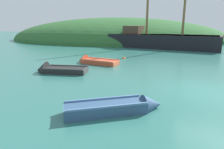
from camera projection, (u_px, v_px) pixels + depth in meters
The scene contains 7 objects.
ground_plane at pixel (205, 91), 9.82m from camera, with size 120.00×120.00×0.00m, color #2D6B60.
shore_hill at pixel (116, 40), 38.95m from camera, with size 40.48×23.89×8.34m, color #2D602D.
sailing_ship at pixel (160, 43), 26.76m from camera, with size 16.60×7.47×13.32m.
rowboat_portside at pixel (57, 71), 13.59m from camera, with size 3.48×1.36×1.20m.
rowboat_outer_left at pixel (94, 62), 16.60m from camera, with size 3.77×2.12×1.10m.
rowboat_center at pixel (118, 108), 7.55m from camera, with size 3.74×2.34×0.86m.
buoy_orange at pixel (124, 58), 18.85m from camera, with size 0.29×0.29×0.29m, color orange.
Camera 1 is at (-2.73, -9.98, 3.23)m, focal length 32.57 mm.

